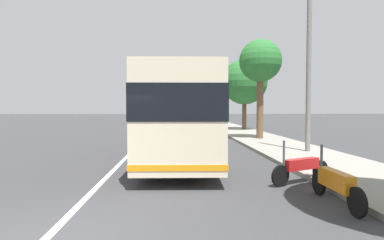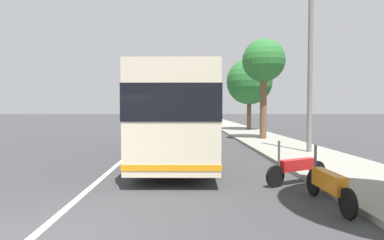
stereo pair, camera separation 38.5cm
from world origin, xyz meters
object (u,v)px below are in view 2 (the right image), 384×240
at_px(roadside_tree_far_block, 249,82).
at_px(utility_pole, 310,56).
at_px(motorcycle_by_tree, 328,184).
at_px(car_ahead_same_lane, 149,119).
at_px(coach_bus, 181,113).
at_px(car_side_street, 187,121).
at_px(motorcycle_far_end, 297,168).
at_px(roadside_tree_mid_block, 264,62).

height_order(roadside_tree_far_block, utility_pole, utility_pole).
xyz_separation_m(motorcycle_by_tree, car_ahead_same_lane, (35.35, 7.74, 0.25)).
distance_m(car_ahead_same_lane, utility_pole, 30.03).
bearing_deg(roadside_tree_far_block, car_ahead_same_lane, 38.67).
height_order(coach_bus, roadside_tree_far_block, roadside_tree_far_block).
height_order(coach_bus, car_side_street, coach_bus).
bearing_deg(roadside_tree_far_block, motorcycle_far_end, 171.83).
relative_size(motorcycle_far_end, roadside_tree_far_block, 0.30).
bearing_deg(car_side_street, motorcycle_by_tree, -172.03).
distance_m(coach_bus, car_side_street, 20.15).
xyz_separation_m(car_side_street, car_ahead_same_lane, (8.04, 5.01, 0.04)).
bearing_deg(roadside_tree_far_block, motorcycle_by_tree, 172.47).
height_order(car_ahead_same_lane, roadside_tree_far_block, roadside_tree_far_block).
height_order(motorcycle_by_tree, utility_pole, utility_pole).
bearing_deg(roadside_tree_far_block, roadside_tree_mid_block, 174.17).
bearing_deg(motorcycle_far_end, car_ahead_same_lane, -102.78).
bearing_deg(motorcycle_by_tree, roadside_tree_mid_block, -8.98).
bearing_deg(roadside_tree_mid_block, roadside_tree_far_block, -5.83).
bearing_deg(utility_pole, motorcycle_far_end, 154.91).
xyz_separation_m(coach_bus, motorcycle_far_end, (-5.27, -3.24, -1.45)).
height_order(motorcycle_by_tree, roadside_tree_far_block, roadside_tree_far_block).
height_order(motorcycle_far_end, car_side_street, car_side_street).
distance_m(motorcycle_far_end, roadside_tree_mid_block, 12.66).
bearing_deg(car_ahead_same_lane, car_side_street, 27.77).
relative_size(coach_bus, motorcycle_far_end, 6.06).
bearing_deg(car_ahead_same_lane, roadside_tree_mid_block, 20.04).
bearing_deg(car_ahead_same_lane, roadside_tree_far_block, 34.54).
relative_size(coach_bus, utility_pole, 1.36).
bearing_deg(motorcycle_far_end, roadside_tree_far_block, -124.04).
relative_size(car_ahead_same_lane, roadside_tree_mid_block, 0.69).
height_order(car_side_street, roadside_tree_far_block, roadside_tree_far_block).
bearing_deg(car_side_street, roadside_tree_far_block, -130.75).
relative_size(motorcycle_by_tree, roadside_tree_mid_block, 0.33).
xyz_separation_m(motorcycle_far_end, car_ahead_same_lane, (33.41, 7.76, 0.27)).
bearing_deg(roadside_tree_far_block, car_side_street, 46.99).
distance_m(roadside_tree_far_block, utility_pole, 14.66).
height_order(motorcycle_far_end, roadside_tree_mid_block, roadside_tree_mid_block).
relative_size(motorcycle_far_end, car_ahead_same_lane, 0.44).
bearing_deg(car_side_street, coach_bus, -179.12).
bearing_deg(motorcycle_far_end, coach_bus, -84.24).
xyz_separation_m(car_side_street, roadside_tree_mid_block, (-13.76, -4.78, 4.40)).
relative_size(coach_bus, roadside_tree_mid_block, 1.84).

